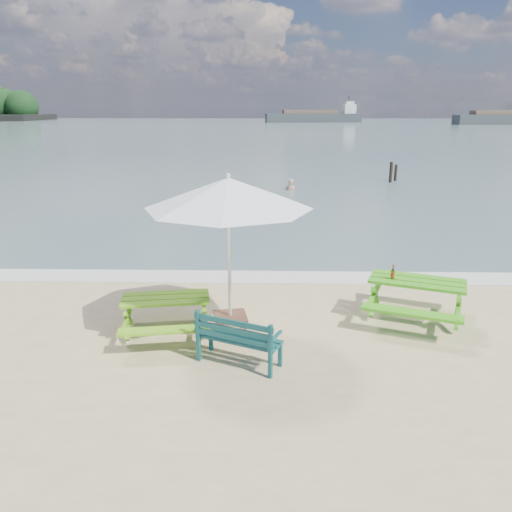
{
  "coord_description": "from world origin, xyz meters",
  "views": [
    {
      "loc": [
        -0.06,
        -6.46,
        3.85
      ],
      "look_at": [
        -0.29,
        3.0,
        1.0
      ],
      "focal_mm": 35.0,
      "sensor_mm": 36.0,
      "label": 1
    }
  ],
  "objects_px": {
    "beer_bottle": "(393,274)",
    "patio_umbrella": "(228,193)",
    "picnic_table_left": "(167,317)",
    "picnic_table_right": "(415,301)",
    "side_table": "(230,324)",
    "park_bench": "(239,349)",
    "swimmer": "(290,195)"
  },
  "relations": [
    {
      "from": "beer_bottle",
      "to": "patio_umbrella",
      "type": "bearing_deg",
      "value": -166.27
    },
    {
      "from": "picnic_table_left",
      "to": "patio_umbrella",
      "type": "bearing_deg",
      "value": 2.78
    },
    {
      "from": "picnic_table_right",
      "to": "side_table",
      "type": "bearing_deg",
      "value": -168.88
    },
    {
      "from": "picnic_table_right",
      "to": "park_bench",
      "type": "xyz_separation_m",
      "value": [
        -3.18,
        -1.7,
        -0.14
      ]
    },
    {
      "from": "beer_bottle",
      "to": "picnic_table_right",
      "type": "bearing_deg",
      "value": -6.72
    },
    {
      "from": "beer_bottle",
      "to": "park_bench",
      "type": "bearing_deg",
      "value": -147.31
    },
    {
      "from": "side_table",
      "to": "beer_bottle",
      "type": "height_order",
      "value": "beer_bottle"
    },
    {
      "from": "picnic_table_right",
      "to": "beer_bottle",
      "type": "bearing_deg",
      "value": 173.28
    },
    {
      "from": "picnic_table_right",
      "to": "picnic_table_left",
      "type": "bearing_deg",
      "value": -170.9
    },
    {
      "from": "picnic_table_right",
      "to": "swimmer",
      "type": "bearing_deg",
      "value": 96.21
    },
    {
      "from": "park_bench",
      "to": "beer_bottle",
      "type": "bearing_deg",
      "value": 32.69
    },
    {
      "from": "picnic_table_right",
      "to": "side_table",
      "type": "relative_size",
      "value": 3.61
    },
    {
      "from": "picnic_table_right",
      "to": "patio_umbrella",
      "type": "distance_m",
      "value": 4.05
    },
    {
      "from": "beer_bottle",
      "to": "swimmer",
      "type": "relative_size",
      "value": 0.17
    },
    {
      "from": "picnic_table_right",
      "to": "beer_bottle",
      "type": "height_order",
      "value": "beer_bottle"
    },
    {
      "from": "picnic_table_left",
      "to": "swimmer",
      "type": "distance_m",
      "value": 16.22
    },
    {
      "from": "swimmer",
      "to": "picnic_table_left",
      "type": "bearing_deg",
      "value": -100.08
    },
    {
      "from": "park_bench",
      "to": "beer_bottle",
      "type": "height_order",
      "value": "beer_bottle"
    },
    {
      "from": "picnic_table_right",
      "to": "patio_umbrella",
      "type": "xyz_separation_m",
      "value": [
        -3.39,
        -0.67,
        2.11
      ]
    },
    {
      "from": "patio_umbrella",
      "to": "picnic_table_right",
      "type": "bearing_deg",
      "value": 11.12
    },
    {
      "from": "picnic_table_left",
      "to": "park_bench",
      "type": "relative_size",
      "value": 1.35
    },
    {
      "from": "beer_bottle",
      "to": "swimmer",
      "type": "bearing_deg",
      "value": 94.56
    },
    {
      "from": "side_table",
      "to": "picnic_table_right",
      "type": "bearing_deg",
      "value": 11.12
    },
    {
      "from": "park_bench",
      "to": "swimmer",
      "type": "bearing_deg",
      "value": 84.87
    },
    {
      "from": "picnic_table_left",
      "to": "park_bench",
      "type": "height_order",
      "value": "park_bench"
    },
    {
      "from": "beer_bottle",
      "to": "picnic_table_left",
      "type": "bearing_deg",
      "value": -169.19
    },
    {
      "from": "side_table",
      "to": "swimmer",
      "type": "xyz_separation_m",
      "value": [
        1.73,
        15.9,
        -0.46
      ]
    },
    {
      "from": "picnic_table_left",
      "to": "patio_umbrella",
      "type": "distance_m",
      "value": 2.43
    },
    {
      "from": "side_table",
      "to": "swimmer",
      "type": "relative_size",
      "value": 0.41
    },
    {
      "from": "picnic_table_left",
      "to": "side_table",
      "type": "distance_m",
      "value": 1.12
    },
    {
      "from": "picnic_table_left",
      "to": "patio_umbrella",
      "type": "xyz_separation_m",
      "value": [
        1.1,
        0.05,
        2.16
      ]
    },
    {
      "from": "park_bench",
      "to": "patio_umbrella",
      "type": "distance_m",
      "value": 2.48
    }
  ]
}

